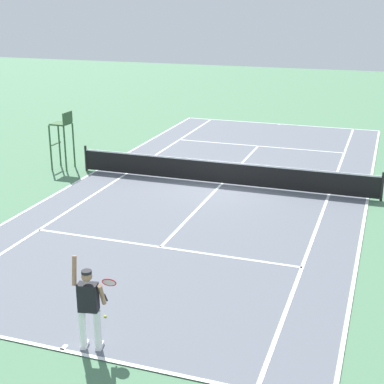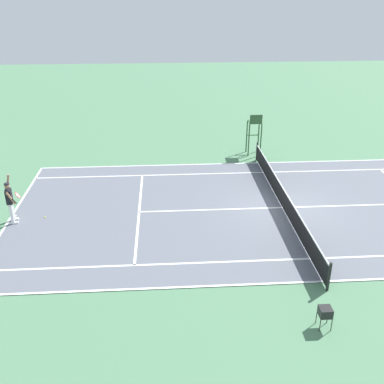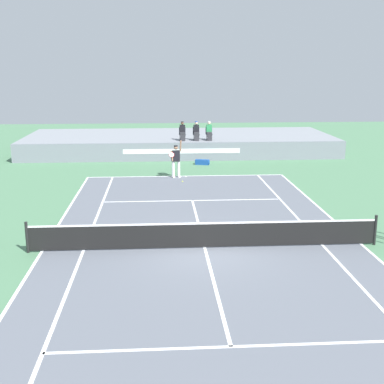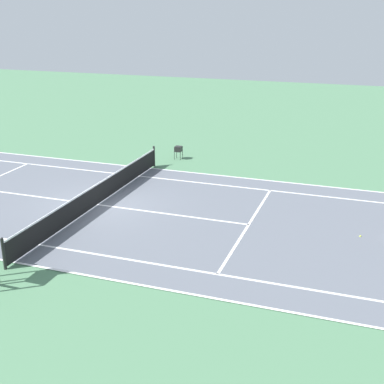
% 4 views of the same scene
% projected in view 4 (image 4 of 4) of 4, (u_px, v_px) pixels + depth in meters
% --- Properties ---
extents(ground_plane, '(80.00, 80.00, 0.00)m').
position_uv_depth(ground_plane, '(98.00, 205.00, 21.75)').
color(ground_plane, '#4C7A56').
extents(court, '(11.08, 23.88, 0.03)m').
position_uv_depth(court, '(98.00, 205.00, 21.75)').
color(court, slate).
rests_on(court, ground).
extents(net, '(11.98, 0.10, 1.07)m').
position_uv_depth(net, '(97.00, 193.00, 21.58)').
color(net, black).
rests_on(net, ground).
extents(tennis_ball, '(0.07, 0.07, 0.07)m').
position_uv_depth(tennis_ball, '(360.00, 236.00, 18.74)').
color(tennis_ball, '#D1E533').
rests_on(tennis_ball, ground).
extents(ball_hopper, '(0.36, 0.36, 0.70)m').
position_uv_depth(ball_hopper, '(178.00, 149.00, 28.13)').
color(ball_hopper, black).
rests_on(ball_hopper, ground).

